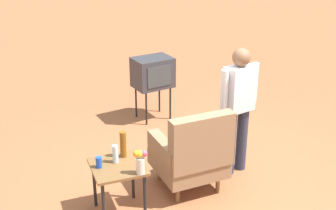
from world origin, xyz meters
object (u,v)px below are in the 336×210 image
Objects in this scene: side_table at (118,173)px; soda_can_blue at (99,162)px; person_standing at (238,104)px; bottle_tall_amber at (123,144)px; armchair at (192,153)px; bottle_short_clear at (115,154)px; tv_on_stand at (153,73)px; flower_vase at (140,161)px.

soda_can_blue is (0.19, -0.03, 0.15)m from side_table.
bottle_tall_amber is at bearing 6.80° from person_standing.
bottle_tall_amber is (1.52, 0.18, -0.18)m from person_standing.
armchair is 3.53× the size of bottle_tall_amber.
bottle_short_clear is 0.20m from soda_can_blue.
armchair is at bearing 177.88° from bottle_tall_amber.
tv_on_stand is 2.00m from person_standing.
bottle_short_clear is (0.93, 0.06, 0.21)m from armchair.
bottle_short_clear reaches higher than side_table.
armchair is 0.86m from bottle_tall_amber.
bottle_short_clear is at bearing 9.51° from person_standing.
person_standing is 8.20× the size of bottle_short_clear.
person_standing is 1.67m from bottle_short_clear.
person_standing is at bearing -157.95° from flower_vase.
bottle_tall_amber is (0.82, -0.03, 0.26)m from armchair.
tv_on_stand is at bearing -117.39° from side_table.
side_table is at bearing 62.61° from tv_on_stand.
bottle_tall_amber is at bearing -80.44° from flower_vase.
side_table is 1.72m from person_standing.
side_table is 0.38m from flower_vase.
person_standing is at bearing -170.19° from soda_can_blue.
tv_on_stand is 5.15× the size of bottle_short_clear.
armchair reaches higher than bottle_short_clear.
flower_vase is (1.01, 2.53, -0.03)m from tv_on_stand.
soda_can_blue is (1.82, 0.32, -0.27)m from person_standing.
bottle_short_clear is 0.75× the size of flower_vase.
flower_vase is (0.75, 0.38, 0.25)m from armchair.
flower_vase is at bearing 99.56° from bottle_tall_amber.
person_standing is at bearing -163.16° from armchair.
tv_on_stand is 2.52m from bottle_short_clear.
side_table is 0.31m from bottle_tall_amber.
person_standing reaches higher than soda_can_blue.
flower_vase is at bearing 26.58° from armchair.
side_table is 2.60m from tv_on_stand.
tv_on_stand reaches higher than soda_can_blue.
bottle_short_clear is at bearing 61.77° from tv_on_stand.
armchair is at bearing -153.42° from flower_vase.
bottle_tall_amber is at bearing -156.21° from soda_can_blue.
bottle_short_clear is (0.00, -0.08, 0.19)m from side_table.
soda_can_blue is 0.47m from flower_vase.
flower_vase is at bearing 68.28° from tv_on_stand.
armchair is 0.65× the size of person_standing.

